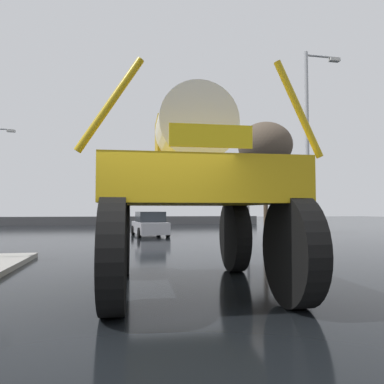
{
  "coord_description": "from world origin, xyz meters",
  "views": [
    {
      "loc": [
        -0.5,
        -4.25,
        1.64
      ],
      "look_at": [
        1.3,
        4.93,
        2.09
      ],
      "focal_mm": 33.98,
      "sensor_mm": 36.0,
      "label": 1
    }
  ],
  "objects_px": {
    "sedan_ahead": "(150,225)",
    "traffic_signal_near_right": "(246,181)",
    "oversize_sprayer": "(190,190)",
    "bare_tree_far_center": "(112,170)",
    "streetlight_near_right": "(309,138)",
    "bare_tree_right": "(265,146)"
  },
  "relations": [
    {
      "from": "oversize_sprayer",
      "to": "streetlight_near_right",
      "type": "xyz_separation_m",
      "value": [
        6.91,
        7.38,
        2.81
      ]
    },
    {
      "from": "oversize_sprayer",
      "to": "traffic_signal_near_right",
      "type": "relative_size",
      "value": 1.54
    },
    {
      "from": "oversize_sprayer",
      "to": "sedan_ahead",
      "type": "bearing_deg",
      "value": 0.87
    },
    {
      "from": "oversize_sprayer",
      "to": "bare_tree_right",
      "type": "height_order",
      "value": "bare_tree_right"
    },
    {
      "from": "sedan_ahead",
      "to": "bare_tree_far_center",
      "type": "distance_m",
      "value": 13.98
    },
    {
      "from": "sedan_ahead",
      "to": "traffic_signal_near_right",
      "type": "height_order",
      "value": "traffic_signal_near_right"
    },
    {
      "from": "traffic_signal_near_right",
      "to": "bare_tree_right",
      "type": "bearing_deg",
      "value": 64.29
    },
    {
      "from": "sedan_ahead",
      "to": "traffic_signal_near_right",
      "type": "distance_m",
      "value": 10.65
    },
    {
      "from": "oversize_sprayer",
      "to": "bare_tree_far_center",
      "type": "bearing_deg",
      "value": 6.81
    },
    {
      "from": "oversize_sprayer",
      "to": "sedan_ahead",
      "type": "xyz_separation_m",
      "value": [
        0.35,
        15.22,
        -1.34
      ]
    },
    {
      "from": "oversize_sprayer",
      "to": "traffic_signal_near_right",
      "type": "bearing_deg",
      "value": -28.87
    },
    {
      "from": "traffic_signal_near_right",
      "to": "bare_tree_right",
      "type": "distance_m",
      "value": 13.32
    },
    {
      "from": "oversize_sprayer",
      "to": "streetlight_near_right",
      "type": "relative_size",
      "value": 0.64
    },
    {
      "from": "sedan_ahead",
      "to": "bare_tree_far_center",
      "type": "xyz_separation_m",
      "value": [
        -2.62,
        12.89,
        4.72
      ]
    },
    {
      "from": "bare_tree_right",
      "to": "bare_tree_far_center",
      "type": "bearing_deg",
      "value": 133.76
    },
    {
      "from": "traffic_signal_near_right",
      "to": "bare_tree_far_center",
      "type": "height_order",
      "value": "bare_tree_far_center"
    },
    {
      "from": "streetlight_near_right",
      "to": "bare_tree_right",
      "type": "height_order",
      "value": "streetlight_near_right"
    },
    {
      "from": "oversize_sprayer",
      "to": "streetlight_near_right",
      "type": "height_order",
      "value": "streetlight_near_right"
    },
    {
      "from": "bare_tree_far_center",
      "to": "traffic_signal_near_right",
      "type": "bearing_deg",
      "value": -76.88
    },
    {
      "from": "sedan_ahead",
      "to": "streetlight_near_right",
      "type": "xyz_separation_m",
      "value": [
        6.57,
        -7.84,
        4.16
      ]
    },
    {
      "from": "sedan_ahead",
      "to": "traffic_signal_near_right",
      "type": "xyz_separation_m",
      "value": [
        2.73,
        -10.1,
        1.98
      ]
    },
    {
      "from": "sedan_ahead",
      "to": "traffic_signal_near_right",
      "type": "bearing_deg",
      "value": -170.71
    }
  ]
}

